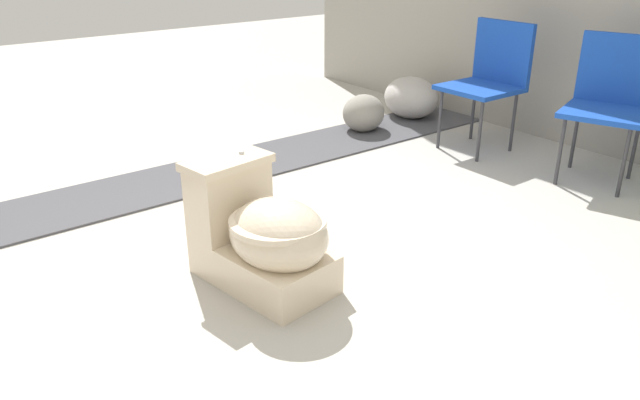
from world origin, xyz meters
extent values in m
plane|color=#B7B2A8|center=(0.00, 0.00, 0.00)|extent=(14.00, 14.00, 0.00)
cube|color=#4C4C51|center=(-1.28, 0.50, 0.01)|extent=(0.56, 8.00, 0.01)
cube|color=beige|center=(0.01, -0.19, 0.09)|extent=(0.64, 0.42, 0.17)
ellipsoid|color=beige|center=(0.11, -0.17, 0.26)|extent=(0.49, 0.42, 0.28)
cylinder|color=beige|center=(0.11, -0.17, 0.32)|extent=(0.44, 0.44, 0.03)
cube|color=beige|center=(-0.20, -0.22, 0.32)|extent=(0.23, 0.36, 0.30)
cube|color=beige|center=(-0.20, -0.22, 0.49)|extent=(0.25, 0.39, 0.04)
cylinder|color=silver|center=(-0.21, -0.14, 0.51)|extent=(0.02, 0.02, 0.01)
cube|color=#1947B2|center=(-0.58, 1.89, 0.42)|extent=(0.44, 0.44, 0.03)
cube|color=#1947B2|center=(-0.58, 2.10, 0.64)|extent=(0.44, 0.04, 0.40)
cylinder|color=#38383D|center=(-0.42, 1.72, 0.20)|extent=(0.02, 0.02, 0.40)
cylinder|color=#38383D|center=(-0.76, 1.73, 0.20)|extent=(0.02, 0.02, 0.40)
cylinder|color=#38383D|center=(-0.41, 2.06, 0.20)|extent=(0.02, 0.02, 0.40)
cylinder|color=#38383D|center=(-0.75, 2.07, 0.20)|extent=(0.02, 0.02, 0.40)
cube|color=#1947B2|center=(0.23, 1.99, 0.42)|extent=(0.56, 0.56, 0.03)
cube|color=#1947B2|center=(0.17, 2.18, 0.64)|extent=(0.43, 0.17, 0.40)
cylinder|color=#38383D|center=(0.45, 1.88, 0.20)|extent=(0.02, 0.02, 0.40)
cylinder|color=#38383D|center=(0.12, 1.78, 0.20)|extent=(0.02, 0.02, 0.40)
cylinder|color=#38383D|center=(0.34, 2.21, 0.20)|extent=(0.02, 0.02, 0.40)
cylinder|color=#38383D|center=(0.02, 2.10, 0.20)|extent=(0.02, 0.02, 0.40)
ellipsoid|color=gray|center=(-1.36, 1.58, 0.14)|extent=(0.43, 0.44, 0.27)
ellipsoid|color=#B7B2AD|center=(-1.41, 2.12, 0.16)|extent=(0.61, 0.55, 0.32)
camera|label=1|loc=(1.97, -1.40, 1.38)|focal=35.00mm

